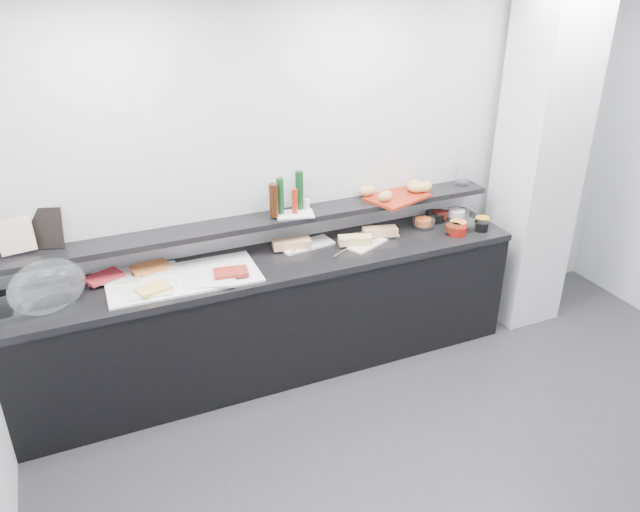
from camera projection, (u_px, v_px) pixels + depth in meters
name	position (u px, v px, depth m)	size (l,w,h in m)	color
ground	(493.00, 501.00, 3.57)	(5.00, 5.00, 0.00)	#2D2D30
back_wall	(346.00, 173.00, 4.61)	(5.00, 0.02, 2.70)	silver
column	(538.00, 161.00, 4.86)	(0.50, 0.50, 2.70)	silver
buffet_cabinet	(275.00, 319.00, 4.53)	(3.60, 0.60, 0.85)	black
counter_top	(273.00, 264.00, 4.33)	(3.62, 0.62, 0.05)	black
wall_shelf	(263.00, 221.00, 4.36)	(3.60, 0.25, 0.04)	black
cloche_base	(36.00, 303.00, 3.77)	(0.42, 0.28, 0.04)	silver
cloche_dome	(47.00, 287.00, 3.73)	(0.46, 0.30, 0.34)	white
linen_runner	(184.00, 278.00, 4.07)	(0.98, 0.46, 0.01)	white
platter_meat_a	(116.00, 276.00, 4.07)	(0.31, 0.21, 0.01)	silver
food_meat_a	(104.00, 277.00, 4.02)	(0.23, 0.14, 0.02)	maroon
platter_salmon	(154.00, 269.00, 4.16)	(0.27, 0.18, 0.01)	silver
food_salmon	(150.00, 268.00, 4.14)	(0.24, 0.15, 0.02)	#C66128
platter_cheese	(149.00, 291.00, 3.89)	(0.26, 0.17, 0.01)	white
food_cheese	(154.00, 289.00, 3.88)	(0.20, 0.13, 0.02)	#F4D05E
platter_meat_b	(210.00, 280.00, 4.02)	(0.32, 0.22, 0.01)	white
food_meat_b	(231.00, 272.00, 4.08)	(0.22, 0.14, 0.02)	maroon
sandwich_plate_left	(306.00, 245.00, 4.53)	(0.40, 0.17, 0.01)	white
sandwich_food_left	(292.00, 244.00, 4.46)	(0.27, 0.10, 0.06)	#E2A876
tongs_left	(297.00, 249.00, 4.44)	(0.01, 0.01, 0.16)	silver
sandwich_plate_mid	(367.00, 244.00, 4.54)	(0.31, 0.13, 0.01)	silver
sandwich_food_mid	(355.00, 240.00, 4.51)	(0.24, 0.09, 0.06)	#DEC174
tongs_mid	(340.00, 253.00, 4.39)	(0.01, 0.01, 0.16)	#AFB2B6
sandwich_plate_right	(374.00, 235.00, 4.68)	(0.35, 0.15, 0.01)	white
sandwich_food_right	(380.00, 231.00, 4.65)	(0.25, 0.10, 0.06)	#DEAB74
tongs_right	(372.00, 236.00, 4.65)	(0.01, 0.01, 0.16)	#ABACB2
bowl_glass_fruit	(424.00, 223.00, 4.82)	(0.17, 0.17, 0.07)	white
fill_glass_fruit	(423.00, 222.00, 4.81)	(0.12, 0.12, 0.05)	#D55B1D
bowl_black_jam	(435.00, 217.00, 4.93)	(0.16, 0.16, 0.07)	black
fill_black_jam	(440.00, 215.00, 4.94)	(0.12, 0.12, 0.05)	#55120C
bowl_glass_cream	(457.00, 214.00, 4.97)	(0.19, 0.19, 0.07)	white
fill_glass_cream	(457.00, 213.00, 4.96)	(0.13, 0.13, 0.05)	white
bowl_red_jam	(457.00, 230.00, 4.70)	(0.14, 0.14, 0.07)	maroon
fill_red_jam	(454.00, 228.00, 4.70)	(0.12, 0.12, 0.05)	#4E1C0B
bowl_glass_salmon	(468.00, 225.00, 4.78)	(0.14, 0.14, 0.07)	silver
fill_glass_salmon	(458.00, 224.00, 4.76)	(0.13, 0.13, 0.05)	orange
bowl_black_fruit	(481.00, 226.00, 4.77)	(0.11, 0.11, 0.07)	black
fill_black_fruit	(482.00, 220.00, 4.84)	(0.11, 0.11, 0.05)	orange
framed_print	(46.00, 228.00, 3.88)	(0.20, 0.02, 0.26)	black
print_art	(16.00, 236.00, 3.78)	(0.20, 0.00, 0.22)	beige
condiment_tray	(295.00, 214.00, 4.40)	(0.26, 0.16, 0.01)	white
bottle_green_a	(280.00, 196.00, 4.35)	(0.05, 0.05, 0.26)	#103E1B
bottle_brown	(274.00, 200.00, 4.30)	(0.06, 0.06, 0.24)	#341809
bottle_green_b	(299.00, 190.00, 4.42)	(0.06, 0.06, 0.28)	#0F3717
bottle_hot	(295.00, 201.00, 4.37)	(0.04, 0.04, 0.18)	#A6210B
shaker_salt	(307.00, 204.00, 4.47)	(0.03, 0.03, 0.07)	white
shaker_pepper	(304.00, 203.00, 4.48)	(0.03, 0.03, 0.07)	white
bread_tray	(397.00, 197.00, 4.69)	(0.45, 0.31, 0.02)	maroon
bread_roll_nw	(367.00, 190.00, 4.68)	(0.14, 0.09, 0.08)	tan
bread_roll_ne	(413.00, 185.00, 4.79)	(0.12, 0.08, 0.08)	tan
bread_roll_sw	(386.00, 196.00, 4.57)	(0.12, 0.08, 0.08)	tan
bread_roll_s	(418.00, 187.00, 4.74)	(0.16, 0.10, 0.08)	tan
bread_roll_se	(426.00, 187.00, 4.75)	(0.12, 0.08, 0.08)	tan
bread_roll_mide	(414.00, 185.00, 4.77)	(0.13, 0.09, 0.08)	tan
carafe	(463.00, 167.00, 4.89)	(0.11, 0.11, 0.30)	white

